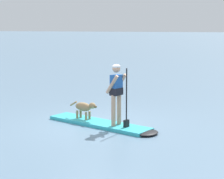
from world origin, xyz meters
name	(u,v)px	position (x,y,z in m)	size (l,w,h in m)	color
ground_plane	(99,125)	(0.00, 0.00, 0.00)	(400.00, 400.00, 0.00)	slate
paddleboard	(105,125)	(0.22, -0.06, 0.05)	(3.67, 1.64, 0.10)	#33B2BF
person_paddler	(117,90)	(0.63, -0.17, 1.10)	(0.66, 0.56, 1.71)	tan
dog	(85,107)	(-0.53, 0.14, 0.45)	(1.04, 0.38, 0.53)	#997A51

